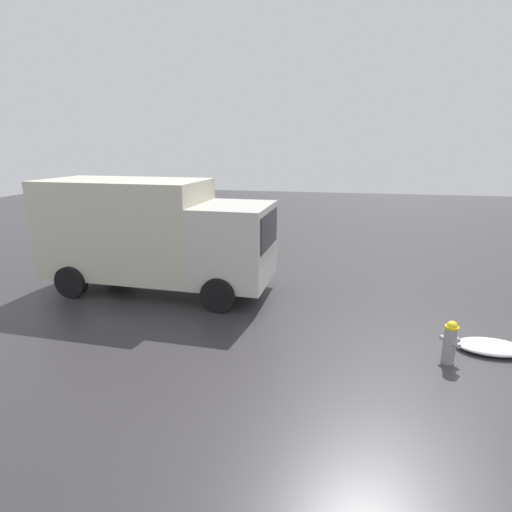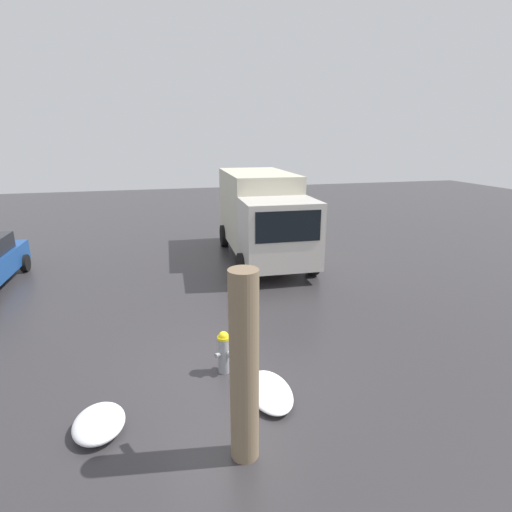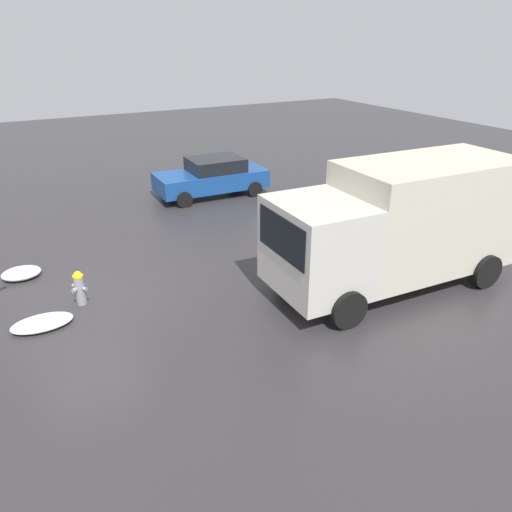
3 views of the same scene
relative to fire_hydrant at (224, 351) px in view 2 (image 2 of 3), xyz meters
The scene contains 6 objects.
ground_plane 0.45m from the fire_hydrant, 34.31° to the left, with size 60.00×60.00×0.00m, color #333033.
fire_hydrant is the anchor object (origin of this frame).
tree_trunk 2.44m from the fire_hydrant, behind, with size 0.63×0.41×2.89m.
delivery_truck 8.09m from the fire_hydrant, 20.55° to the right, with size 6.66×2.87×3.20m.
snow_pile_by_hydrant 2.53m from the fire_hydrant, 117.39° to the left, with size 1.02×0.81×0.28m.
snow_pile_curbside 1.24m from the fire_hydrant, 146.60° to the right, with size 1.35×0.78×0.20m.
Camera 2 is at (-6.93, 1.12, 4.52)m, focal length 28.00 mm.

